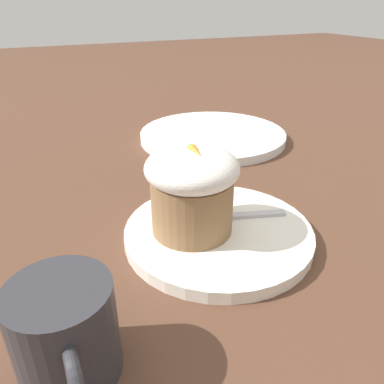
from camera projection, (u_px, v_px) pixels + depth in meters
The scene contains 6 objects.
ground_plane at pixel (218, 238), 0.42m from camera, with size 4.00×4.00×0.00m, color #513323.
dessert_plate at pixel (218, 233), 0.42m from camera, with size 0.21×0.21×0.01m.
carrot_cake at pixel (192, 188), 0.39m from camera, with size 0.10×0.10×0.10m.
spoon at pixel (220, 216), 0.43m from camera, with size 0.05×0.11×0.01m.
coffee_cup at pixel (66, 333), 0.26m from camera, with size 0.10×0.07×0.08m.
side_plate at pixel (213, 135), 0.71m from camera, with size 0.27×0.27×0.02m.
Camera 1 is at (0.31, -0.18, 0.24)m, focal length 35.00 mm.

